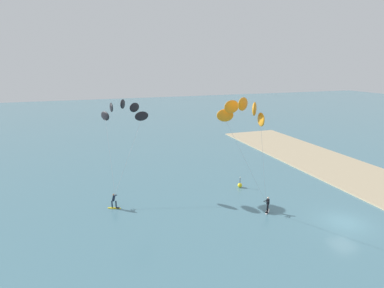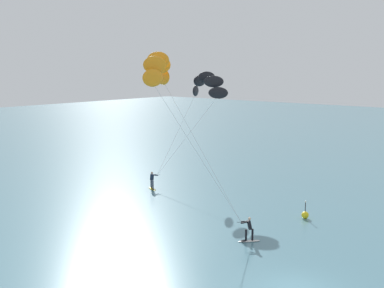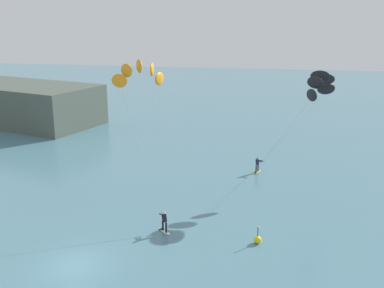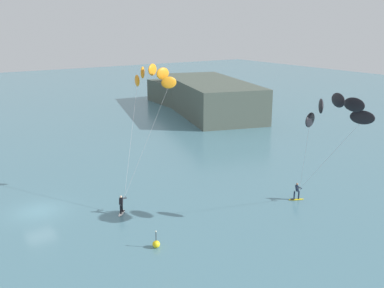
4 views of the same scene
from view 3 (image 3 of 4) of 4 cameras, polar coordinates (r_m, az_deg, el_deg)
The scene contains 5 objects.
ground_plane at distance 31.76m, azimuth -14.49°, elevation -14.69°, with size 240.00×240.00×0.00m, color slate.
kitesurfer_nearshore at distance 37.33m, azimuth -6.49°, elevation 8.00°, with size 6.08×7.41×12.49m.
kitesurfer_mid_water at distance 44.04m, azimuth 15.45°, elevation 6.82°, with size 7.72×5.90×11.04m.
marker_buoy at distance 33.78m, azimuth 8.24°, elevation -11.79°, with size 0.56×0.56×1.38m.
distant_headland at distance 77.88m, azimuth -22.41°, elevation 4.70°, with size 33.43×18.84×5.91m.
Camera 3 is at (12.53, -24.52, 15.83)m, focal length 42.43 mm.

